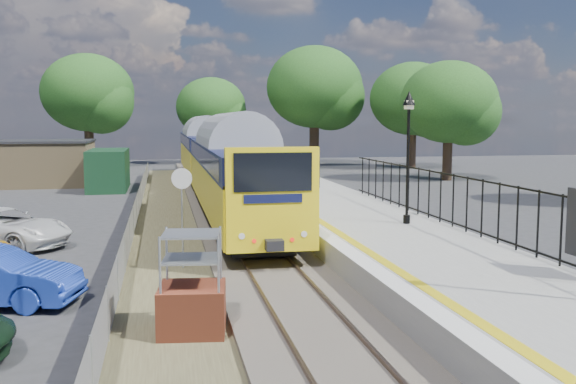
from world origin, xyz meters
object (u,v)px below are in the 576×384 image
object	(u,v)px
victorian_lamp_north	(408,126)
brick_plinth	(192,285)
car_white	(1,228)
train	(215,157)
speed_sign	(182,200)

from	to	relation	value
victorian_lamp_north	brick_plinth	xyz separation A→B (m)	(-7.80, -7.74, -3.24)
brick_plinth	car_white	bearing A→B (deg)	120.16
train	car_white	distance (m)	16.84
victorian_lamp_north	speed_sign	distance (m)	8.28
victorian_lamp_north	speed_sign	xyz separation A→B (m)	(-7.80, -1.74, -2.17)
train	brick_plinth	xyz separation A→B (m)	(-2.50, -25.00, -1.28)
victorian_lamp_north	speed_sign	world-z (taller)	victorian_lamp_north
victorian_lamp_north	car_white	world-z (taller)	victorian_lamp_north
victorian_lamp_north	car_white	xyz separation A→B (m)	(-14.01, 2.95, -3.60)
victorian_lamp_north	brick_plinth	world-z (taller)	victorian_lamp_north
victorian_lamp_north	brick_plinth	size ratio (longest dim) A/B	2.08
car_white	speed_sign	bearing A→B (deg)	-100.17
brick_plinth	speed_sign	xyz separation A→B (m)	(0.00, 6.00, 1.07)
train	speed_sign	distance (m)	19.16
victorian_lamp_north	brick_plinth	bearing A→B (deg)	-135.21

